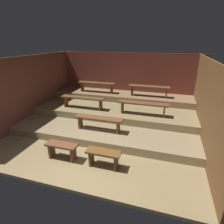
% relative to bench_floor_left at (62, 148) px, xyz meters
% --- Properties ---
extents(ground, '(6.57, 5.84, 0.08)m').
position_rel_bench_floor_left_xyz_m(ground, '(0.56, 2.01, -0.35)').
color(ground, olive).
extents(wall_back, '(6.57, 0.06, 2.35)m').
position_rel_bench_floor_left_xyz_m(wall_back, '(0.56, 4.56, 0.87)').
color(wall_back, brown).
rests_on(wall_back, ground).
extents(wall_left, '(0.06, 5.84, 2.35)m').
position_rel_bench_floor_left_xyz_m(wall_left, '(-2.36, 2.01, 0.87)').
color(wall_left, brown).
rests_on(wall_left, ground).
extents(wall_right, '(0.06, 5.84, 2.35)m').
position_rel_bench_floor_left_xyz_m(wall_right, '(3.47, 2.01, 0.87)').
color(wall_right, brown).
rests_on(wall_right, ground).
extents(platform_lower, '(5.77, 3.89, 0.24)m').
position_rel_bench_floor_left_xyz_m(platform_lower, '(0.56, 2.59, -0.19)').
color(platform_lower, '#847151').
rests_on(platform_lower, ground).
extents(platform_middle, '(5.77, 2.64, 0.24)m').
position_rel_bench_floor_left_xyz_m(platform_middle, '(0.56, 3.21, 0.05)').
color(platform_middle, olive).
rests_on(platform_middle, platform_lower).
extents(platform_upper, '(5.77, 1.13, 0.24)m').
position_rel_bench_floor_left_xyz_m(platform_upper, '(0.56, 3.97, 0.29)').
color(platform_upper, '#7F6246').
rests_on(platform_upper, platform_middle).
extents(bench_floor_left, '(0.82, 0.29, 0.42)m').
position_rel_bench_floor_left_xyz_m(bench_floor_left, '(0.00, 0.00, 0.00)').
color(bench_floor_left, brown).
rests_on(bench_floor_left, ground).
extents(bench_floor_right, '(0.82, 0.29, 0.42)m').
position_rel_bench_floor_left_xyz_m(bench_floor_right, '(1.11, 0.00, 0.00)').
color(bench_floor_right, brown).
rests_on(bench_floor_right, ground).
extents(bench_lower_center, '(1.48, 0.29, 0.42)m').
position_rel_bench_floor_left_xyz_m(bench_lower_center, '(0.49, 1.35, 0.27)').
color(bench_lower_center, brown).
rests_on(bench_lower_center, platform_lower).
extents(bench_middle_left, '(1.64, 0.29, 0.42)m').
position_rel_bench_floor_left_xyz_m(bench_middle_left, '(-0.55, 2.43, 0.51)').
color(bench_middle_left, brown).
rests_on(bench_middle_left, platform_middle).
extents(bench_middle_right, '(1.64, 0.29, 0.42)m').
position_rel_bench_floor_left_xyz_m(bench_middle_right, '(1.66, 2.43, 0.51)').
color(bench_middle_right, brown).
rests_on(bench_middle_right, platform_middle).
extents(bench_upper_left, '(1.61, 0.29, 0.42)m').
position_rel_bench_floor_left_xyz_m(bench_upper_left, '(-0.57, 3.89, 0.75)').
color(bench_upper_left, brown).
rests_on(bench_upper_left, platform_upper).
extents(bench_upper_right, '(1.61, 0.29, 0.42)m').
position_rel_bench_floor_left_xyz_m(bench_upper_right, '(1.68, 3.89, 0.75)').
color(bench_upper_right, brown).
rests_on(bench_upper_right, platform_upper).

